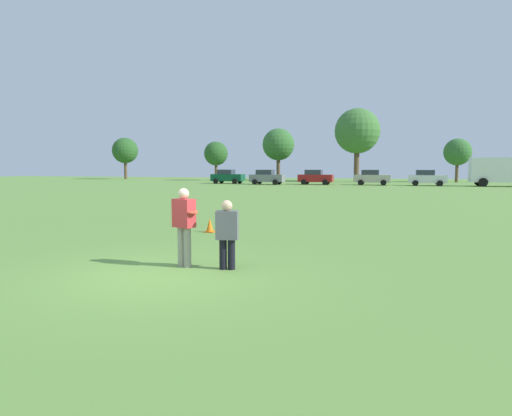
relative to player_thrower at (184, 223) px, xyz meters
The scene contains 16 objects.
ground_plane 1.29m from the player_thrower, 101.14° to the right, with size 156.36×156.36×0.00m, color #608C3D.
player_thrower is the anchor object (origin of this frame).
player_defender 1.00m from the player_thrower, ahead, with size 0.51×0.35×1.48m.
frisbee 0.35m from the player_thrower, 20.41° to the right, with size 0.28×0.27×0.10m.
traffic_cone 5.22m from the player_thrower, 105.78° to the left, with size 0.32×0.32×0.48m.
parked_car_near_left 48.48m from the player_thrower, 108.52° to the left, with size 4.25×2.31×1.82m.
parked_car_mid_left 45.63m from the player_thrower, 102.33° to the left, with size 4.25×2.31×1.82m.
parked_car_center 46.05m from the player_thrower, 94.86° to the left, with size 4.25×2.31×1.82m.
parked_car_mid_right 46.34m from the player_thrower, 86.46° to the left, with size 4.25×2.31×1.82m.
parked_car_near_right 46.92m from the player_thrower, 78.96° to the left, with size 4.25×2.31×1.82m.
box_truck 49.38m from the player_thrower, 69.14° to the left, with size 8.56×3.16×3.18m.
tree_west_oak 72.95m from the player_thrower, 123.24° to the left, with size 4.49×4.49×7.30m.
tree_west_maple 62.77m from the player_thrower, 110.45° to the left, with size 3.84×3.84×6.24m.
tree_center_elm 62.75m from the player_thrower, 101.23° to the left, with size 5.12×5.12×8.32m.
tree_east_birch 58.72m from the player_thrower, 89.68° to the left, with size 6.58×6.58×10.69m.
tree_east_oak 61.52m from the player_thrower, 76.66° to the left, with size 3.80×3.80×6.17m.
Camera 1 is at (4.32, -7.96, 2.19)m, focal length 31.18 mm.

